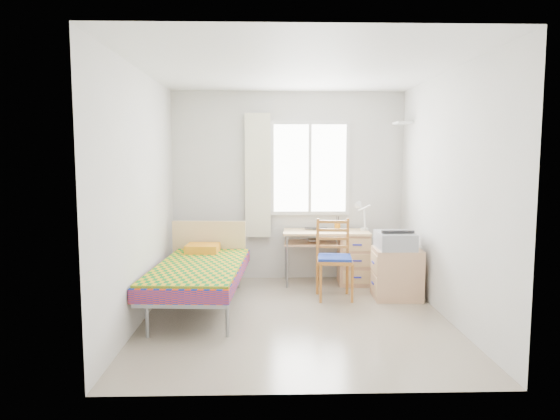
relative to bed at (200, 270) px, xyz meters
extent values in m
plane|color=#BCAD93|center=(1.06, -0.39, -0.42)|extent=(3.50, 3.50, 0.00)
plane|color=white|center=(1.06, -0.39, 2.18)|extent=(3.50, 3.50, 0.00)
plane|color=silver|center=(1.06, 1.36, 0.88)|extent=(3.20, 0.00, 3.20)
plane|color=silver|center=(-0.54, -0.39, 0.88)|extent=(0.00, 3.50, 3.50)
plane|color=silver|center=(2.66, -0.39, 0.88)|extent=(0.00, 3.50, 3.50)
cube|color=white|center=(1.36, 1.34, 1.13)|extent=(1.10, 0.04, 1.30)
cube|color=white|center=(1.36, 1.33, 1.13)|extent=(1.00, 0.02, 1.20)
cube|color=white|center=(1.36, 1.32, 1.13)|extent=(0.04, 0.02, 1.20)
cube|color=white|center=(0.64, 1.29, 1.03)|extent=(0.35, 0.05, 1.70)
cube|color=white|center=(2.55, 1.01, 1.73)|extent=(0.20, 0.32, 0.03)
cube|color=gray|center=(0.00, -0.07, -0.08)|extent=(1.02, 2.05, 0.06)
cube|color=red|center=(0.00, -0.07, 0.00)|extent=(1.06, 2.07, 0.14)
cube|color=gold|center=(0.00, -0.09, 0.08)|extent=(1.03, 1.95, 0.03)
cube|color=#E0A776|center=(0.00, 0.89, 0.18)|extent=(0.96, 0.11, 0.55)
cube|color=#F8A41B|center=(-0.05, 0.62, 0.14)|extent=(0.42, 0.36, 0.10)
cylinder|color=gray|center=(-0.38, -0.97, -0.26)|extent=(0.04, 0.04, 0.32)
cylinder|color=gray|center=(0.38, 0.82, -0.26)|extent=(0.04, 0.04, 0.32)
cube|color=#E0A776|center=(1.56, 1.02, 0.28)|extent=(1.17, 0.59, 0.03)
cube|color=tan|center=(1.93, 1.02, -0.08)|extent=(0.43, 0.53, 0.69)
cube|color=tan|center=(1.35, 1.02, 0.13)|extent=(0.72, 0.52, 0.02)
cylinder|color=gray|center=(1.02, 0.81, -0.08)|extent=(0.03, 0.03, 0.69)
cylinder|color=gray|center=(1.02, 1.24, -0.08)|extent=(0.03, 0.03, 0.69)
cube|color=#A55F1F|center=(1.57, 0.30, 0.04)|extent=(0.46, 0.46, 0.04)
cube|color=navy|center=(1.57, 0.30, 0.07)|extent=(0.43, 0.43, 0.04)
cube|color=#A55F1F|center=(1.57, 0.49, 0.33)|extent=(0.37, 0.07, 0.41)
cylinder|color=#A55F1F|center=(1.39, 0.12, -0.19)|extent=(0.03, 0.03, 0.47)
cylinder|color=#A55F1F|center=(1.76, 0.49, 0.05)|extent=(0.04, 0.04, 0.95)
cube|color=tan|center=(2.33, 0.29, -0.12)|extent=(0.58, 0.53, 0.61)
cube|color=#E0A776|center=(2.05, 0.29, 0.02)|extent=(0.03, 0.46, 0.22)
cube|color=#E0A776|center=(2.05, 0.29, -0.24)|extent=(0.03, 0.46, 0.22)
cube|color=#94969C|center=(2.30, 0.29, 0.29)|extent=(0.43, 0.49, 0.20)
cube|color=black|center=(2.30, 0.29, 0.39)|extent=(0.34, 0.40, 0.02)
imported|color=black|center=(1.43, 1.11, 0.31)|extent=(0.32, 0.22, 0.02)
cylinder|color=#F8A41B|center=(1.72, 1.15, 0.35)|extent=(0.09, 0.09, 0.10)
cylinder|color=white|center=(2.08, 1.07, 0.31)|extent=(0.10, 0.10, 0.03)
cylinder|color=white|center=(2.08, 1.07, 0.46)|extent=(0.02, 0.12, 0.28)
cylinder|color=white|center=(2.06, 0.99, 0.61)|extent=(0.13, 0.25, 0.12)
cone|color=white|center=(1.98, 0.89, 0.64)|extent=(0.15, 0.16, 0.13)
imported|color=gray|center=(1.31, 1.06, 0.17)|extent=(0.15, 0.20, 0.01)
camera|label=1|loc=(0.75, -5.58, 1.28)|focal=32.00mm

